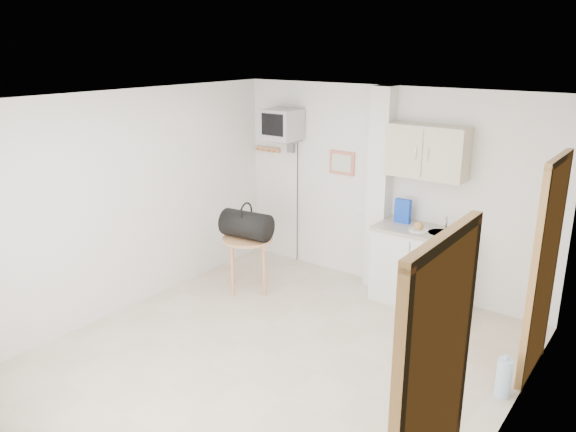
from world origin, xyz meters
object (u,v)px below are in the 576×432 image
Objects in this scene: duffel_bag at (246,225)px; water_bottle at (504,378)px; crt_television at (282,126)px; round_table at (248,245)px.

duffel_bag reaches higher than water_bottle.
water_bottle is at bearing -21.83° from crt_television.
round_table is at bearing -79.16° from crt_television.
duffel_bag is (-0.00, -0.01, 0.26)m from round_table.
crt_television is 4.09m from water_bottle.
duffel_bag is at bearing -101.62° from round_table.
crt_television is at bearing 100.84° from round_table.
round_table reaches higher than water_bottle.
crt_television is 3.12× the size of round_table.
duffel_bag is (0.18, -0.98, -1.08)m from crt_television.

